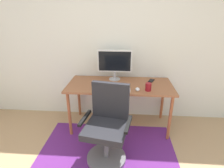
# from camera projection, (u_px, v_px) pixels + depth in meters

# --- Properties ---
(wall_back) EXTENTS (6.00, 0.10, 2.60)m
(wall_back) POSITION_uv_depth(u_px,v_px,m) (119.00, 42.00, 2.87)
(wall_back) COLOR silver
(wall_back) RESTS_ON ground
(area_rug) EXTENTS (1.80, 1.29, 0.01)m
(area_rug) POSITION_uv_depth(u_px,v_px,m) (107.00, 153.00, 2.37)
(area_rug) COLOR #602477
(area_rug) RESTS_ON ground
(desk) EXTENTS (1.57, 0.69, 0.73)m
(desk) POSITION_uv_depth(u_px,v_px,m) (120.00, 88.00, 2.72)
(desk) COLOR #975B3A
(desk) RESTS_ON ground
(monitor) EXTENTS (0.53, 0.18, 0.47)m
(monitor) POSITION_uv_depth(u_px,v_px,m) (115.00, 62.00, 2.78)
(monitor) COLOR #B2B2B7
(monitor) RESTS_ON desk
(keyboard) EXTENTS (0.43, 0.13, 0.02)m
(keyboard) POSITION_uv_depth(u_px,v_px,m) (115.00, 89.00, 2.49)
(keyboard) COLOR white
(keyboard) RESTS_ON desk
(computer_mouse) EXTENTS (0.06, 0.10, 0.03)m
(computer_mouse) POSITION_uv_depth(u_px,v_px,m) (138.00, 89.00, 2.48)
(computer_mouse) COLOR white
(computer_mouse) RESTS_ON desk
(coffee_cup) EXTENTS (0.08, 0.08, 0.11)m
(coffee_cup) POSITION_uv_depth(u_px,v_px,m) (148.00, 87.00, 2.45)
(coffee_cup) COLOR maroon
(coffee_cup) RESTS_ON desk
(cell_phone) EXTENTS (0.12, 0.16, 0.01)m
(cell_phone) POSITION_uv_depth(u_px,v_px,m) (151.00, 81.00, 2.82)
(cell_phone) COLOR black
(cell_phone) RESTS_ON desk
(office_chair) EXTENTS (0.62, 0.56, 0.97)m
(office_chair) POSITION_uv_depth(u_px,v_px,m) (107.00, 129.00, 2.18)
(office_chair) COLOR slate
(office_chair) RESTS_ON ground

